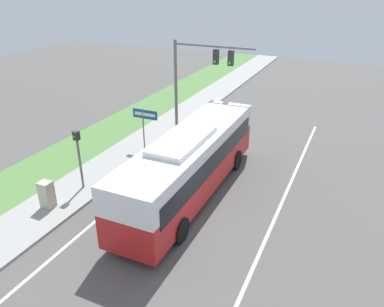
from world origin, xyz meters
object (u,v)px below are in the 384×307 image
at_px(signal_gantry, 198,71).
at_px(utility_cabinet, 47,195).
at_px(bus, 191,161).
at_px(street_sign, 144,120).
at_px(pedestrian_signal, 78,151).

distance_m(signal_gantry, utility_cabinet, 11.90).
height_order(bus, signal_gantry, signal_gantry).
relative_size(bus, signal_gantry, 1.82).
bearing_deg(utility_cabinet, street_sign, 84.70).
bearing_deg(signal_gantry, bus, -68.64).
height_order(bus, street_sign, bus).
bearing_deg(street_sign, utility_cabinet, -95.30).
height_order(bus, utility_cabinet, bus).
height_order(pedestrian_signal, street_sign, pedestrian_signal).
xyz_separation_m(bus, street_sign, (-4.75, 3.62, 0.15)).
bearing_deg(pedestrian_signal, signal_gantry, 74.70).
height_order(signal_gantry, street_sign, signal_gantry).
height_order(signal_gantry, pedestrian_signal, signal_gantry).
distance_m(bus, signal_gantry, 7.98).
relative_size(signal_gantry, street_sign, 2.34).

